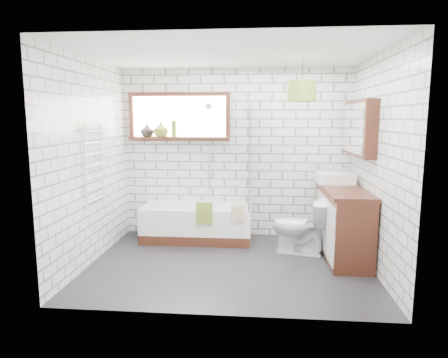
# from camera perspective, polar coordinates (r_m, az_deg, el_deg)

# --- Properties ---
(floor) EXTENTS (3.40, 2.60, 0.01)m
(floor) POSITION_cam_1_polar(r_m,az_deg,el_deg) (5.03, 0.74, -12.08)
(floor) COLOR black
(floor) RESTS_ON ground
(ceiling) EXTENTS (3.40, 2.60, 0.01)m
(ceiling) POSITION_cam_1_polar(r_m,az_deg,el_deg) (4.76, 0.80, 17.48)
(ceiling) COLOR white
(ceiling) RESTS_ON ground
(wall_back) EXTENTS (3.40, 0.01, 2.50)m
(wall_back) POSITION_cam_1_polar(r_m,az_deg,el_deg) (6.03, 1.71, 3.66)
(wall_back) COLOR white
(wall_back) RESTS_ON ground
(wall_front) EXTENTS (3.40, 0.01, 2.50)m
(wall_front) POSITION_cam_1_polar(r_m,az_deg,el_deg) (3.44, -0.87, -0.15)
(wall_front) COLOR white
(wall_front) RESTS_ON ground
(wall_left) EXTENTS (0.01, 2.60, 2.50)m
(wall_left) POSITION_cam_1_polar(r_m,az_deg,el_deg) (5.15, -18.54, 2.35)
(wall_left) COLOR white
(wall_left) RESTS_ON ground
(wall_right) EXTENTS (0.01, 2.60, 2.50)m
(wall_right) POSITION_cam_1_polar(r_m,az_deg,el_deg) (4.91, 21.05, 1.93)
(wall_right) COLOR white
(wall_right) RESTS_ON ground
(window) EXTENTS (1.52, 0.16, 0.68)m
(window) POSITION_cam_1_polar(r_m,az_deg,el_deg) (6.07, -6.43, 8.85)
(window) COLOR black
(window) RESTS_ON wall_back
(towel_radiator) EXTENTS (0.06, 0.52, 1.00)m
(towel_radiator) POSITION_cam_1_polar(r_m,az_deg,el_deg) (5.13, -18.05, 1.80)
(towel_radiator) COLOR white
(towel_radiator) RESTS_ON wall_left
(mirror_cabinet) EXTENTS (0.16, 1.20, 0.70)m
(mirror_cabinet) POSITION_cam_1_polar(r_m,az_deg,el_deg) (5.44, 18.69, 6.89)
(mirror_cabinet) COLOR black
(mirror_cabinet) RESTS_ON wall_right
(shower_riser) EXTENTS (0.02, 0.02, 1.30)m
(shower_riser) POSITION_cam_1_polar(r_m,az_deg,el_deg) (6.01, -2.13, 4.61)
(shower_riser) COLOR silver
(shower_riser) RESTS_ON wall_back
(bathtub) EXTENTS (1.58, 0.70, 0.51)m
(bathtub) POSITION_cam_1_polar(r_m,az_deg,el_deg) (5.91, -3.87, -6.26)
(bathtub) COLOR white
(bathtub) RESTS_ON floor
(shower_screen) EXTENTS (0.02, 0.72, 1.50)m
(shower_screen) POSITION_cam_1_polar(r_m,az_deg,el_deg) (5.66, 3.74, 3.43)
(shower_screen) COLOR white
(shower_screen) RESTS_ON bathtub
(towel_green) EXTENTS (0.22, 0.06, 0.30)m
(towel_green) POSITION_cam_1_polar(r_m,az_deg,el_deg) (5.50, -2.83, -4.87)
(towel_green) COLOR olive
(towel_green) RESTS_ON bathtub
(towel_beige) EXTENTS (0.18, 0.05, 0.23)m
(towel_beige) POSITION_cam_1_polar(r_m,az_deg,el_deg) (5.45, 1.99, -4.97)
(towel_beige) COLOR #C1B486
(towel_beige) RESTS_ON bathtub
(vanity) EXTENTS (0.51, 1.57, 0.90)m
(vanity) POSITION_cam_1_polar(r_m,az_deg,el_deg) (5.47, 16.54, -5.73)
(vanity) COLOR black
(vanity) RESTS_ON floor
(basin) EXTENTS (0.48, 0.42, 0.14)m
(basin) POSITION_cam_1_polar(r_m,az_deg,el_deg) (5.66, 15.55, 0.16)
(basin) COLOR white
(basin) RESTS_ON vanity
(tap) EXTENTS (0.04, 0.04, 0.18)m
(tap) POSITION_cam_1_polar(r_m,az_deg,el_deg) (5.68, 17.16, 0.81)
(tap) COLOR silver
(tap) RESTS_ON vanity
(toilet) EXTENTS (0.57, 0.79, 0.73)m
(toilet) POSITION_cam_1_polar(r_m,az_deg,el_deg) (5.39, 10.73, -6.67)
(toilet) COLOR white
(toilet) RESTS_ON floor
(vase_olive) EXTENTS (0.26, 0.26, 0.23)m
(vase_olive) POSITION_cam_1_polar(r_m,az_deg,el_deg) (6.10, -8.99, 6.87)
(vase_olive) COLOR olive
(vase_olive) RESTS_ON window
(vase_dark) EXTENTS (0.26, 0.26, 0.21)m
(vase_dark) POSITION_cam_1_polar(r_m,az_deg,el_deg) (6.16, -10.93, 6.72)
(vase_dark) COLOR black
(vase_dark) RESTS_ON window
(bottle) EXTENTS (0.08, 0.08, 0.25)m
(bottle) POSITION_cam_1_polar(r_m,az_deg,el_deg) (6.06, -7.14, 6.97)
(bottle) COLOR olive
(bottle) RESTS_ON window
(pendant) EXTENTS (0.34, 0.34, 0.25)m
(pendant) POSITION_cam_1_polar(r_m,az_deg,el_deg) (5.04, 11.04, 12.20)
(pendant) COLOR olive
(pendant) RESTS_ON ceiling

